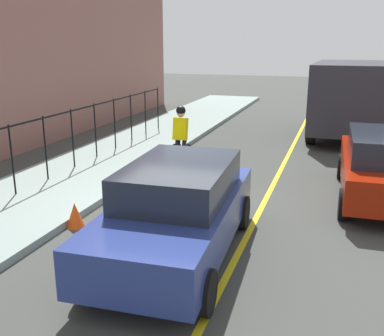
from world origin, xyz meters
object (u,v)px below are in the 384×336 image
(cyclist_lead, at_px, (181,139))
(traffic_cone_far, at_px, (75,215))
(traffic_cone_near, at_px, (138,179))
(parked_sedan_rear, at_px, (178,209))
(box_truck_background, at_px, (349,95))

(cyclist_lead, height_order, traffic_cone_far, cyclist_lead)
(traffic_cone_near, bearing_deg, traffic_cone_far, 176.37)
(parked_sedan_rear, distance_m, traffic_cone_near, 3.79)
(box_truck_background, relative_size, traffic_cone_near, 13.82)
(traffic_cone_far, bearing_deg, box_truck_background, -24.57)
(parked_sedan_rear, xyz_separation_m, box_truck_background, (11.42, -2.68, 0.73))
(parked_sedan_rear, height_order, box_truck_background, box_truck_background)
(box_truck_background, relative_size, traffic_cone_far, 13.77)
(cyclist_lead, relative_size, traffic_cone_near, 3.72)
(cyclist_lead, distance_m, traffic_cone_far, 4.43)
(traffic_cone_near, bearing_deg, cyclist_lead, -15.07)
(traffic_cone_far, bearing_deg, traffic_cone_near, -3.63)
(box_truck_background, bearing_deg, parked_sedan_rear, 168.62)
(traffic_cone_near, height_order, traffic_cone_far, traffic_cone_far)
(traffic_cone_near, distance_m, traffic_cone_far, 2.57)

